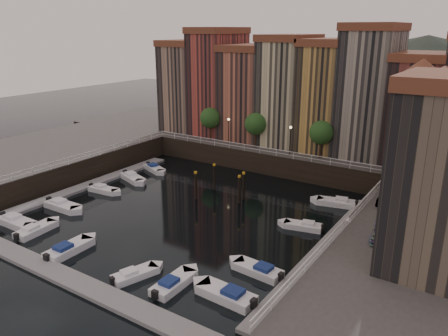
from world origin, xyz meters
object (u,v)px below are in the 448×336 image
Objects in this scene: boat_left_0 at (16,222)px; car_c at (384,232)px; gangway at (370,198)px; boat_left_1 at (62,206)px; corner_tower at (416,120)px; car_b at (393,197)px; car_a at (414,198)px; boat_left_2 at (103,189)px; mooring_pilings at (223,185)px.

boat_left_0 is 1.10× the size of car_c.
boat_left_1 is at bearing -149.38° from gangway.
boat_left_0 reaches higher than boat_left_1.
gangway is at bearing -122.80° from corner_tower.
boat_left_1 is 1.02× the size of car_b.
car_a is (1.86, -6.57, -6.52)m from corner_tower.
boat_left_1 is at bearing -151.91° from car_a.
gangway is 38.06m from boat_left_0.
boat_left_1 reaches higher than boat_left_2.
boat_left_2 is 0.94× the size of car_c.
car_c is (1.31, -15.91, -6.52)m from corner_tower.
car_a is 0.86× the size of car_c.
car_a reaches higher than boat_left_1.
boat_left_0 is (-13.82, -18.58, -1.26)m from mooring_pilings.
car_a is 9.36m from car_c.
mooring_pilings is 1.38× the size of car_a.
car_b reaches higher than car_c.
corner_tower is 2.99× the size of car_c.
mooring_pilings is 21.35m from car_a.
boat_left_1 is 36.03m from car_b.
car_a is (21.10, 2.53, 2.03)m from mooring_pilings.
car_b is (19.32, 1.34, 2.15)m from mooring_pilings.
gangway is at bearing 29.65° from boat_left_1.
boat_left_0 is at bearing -144.28° from car_b.
car_c is at bearing -18.35° from mooring_pilings.
car_b reaches higher than boat_left_2.
gangway is 32.21m from boat_left_2.
boat_left_0 is at bearing -126.65° from mooring_pilings.
car_a is (34.92, 21.10, 3.28)m from boat_left_0.
boat_left_2 is at bearing 91.29° from boat_left_1.
mooring_pilings is 1.27× the size of boat_left_2.
boat_left_2 is 34.49m from car_c.
car_a is (34.62, 15.61, 3.29)m from boat_left_1.
car_c is (34.33, -0.08, 3.34)m from boat_left_2.
corner_tower reaches higher than car_a.
gangway reaches higher than boat_left_2.
boat_left_1 is at bearing -93.31° from boat_left_2.
car_b is (0.08, -7.75, -6.39)m from corner_tower.
boat_left_0 is 11.84m from boat_left_2.
corner_tower is at bearing 57.20° from gangway.
car_c is at bearing 9.44° from boat_left_1.
boat_left_0 is (-30.16, -23.17, -1.52)m from gangway.
boat_left_1 is 38.12m from car_a.
mooring_pilings is at bearing 52.60° from boat_left_0.
car_a is 2.14m from car_b.
boat_left_0 is 1.17× the size of boat_left_2.
boat_left_2 is at bearing -153.95° from mooring_pilings.
gangway is 1.64× the size of boat_left_0.
car_c is (1.23, -8.16, -0.13)m from car_b.
corner_tower is 2.83× the size of car_b.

